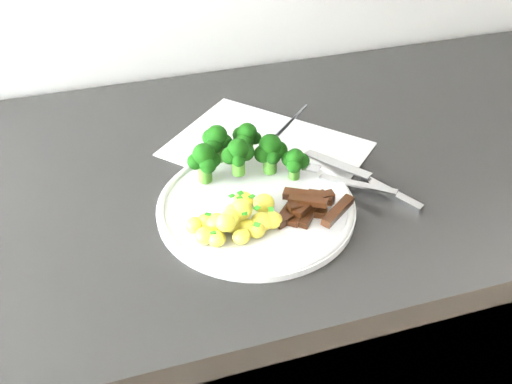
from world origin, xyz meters
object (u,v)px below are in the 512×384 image
Objects in this scene: plate at (256,206)px; beef_strips at (308,206)px; broccoli at (243,150)px; counter at (281,352)px; knife at (376,185)px; recipe_paper at (267,149)px; potatoes at (237,220)px; fork at (341,179)px.

beef_strips is (0.06, -0.03, 0.01)m from plate.
counter is at bearing 15.16° from broccoli.
knife is at bearing -2.39° from plate.
plate is at bearing -113.28° from recipe_paper.
potatoes reaches higher than plate.
plate is 0.17m from knife.
broccoli is (-0.05, -0.06, 0.05)m from recipe_paper.
potatoes reaches higher than knife.
recipe_paper is at bearing 120.91° from counter.
potatoes is at bearing -131.66° from counter.
potatoes is at bearing -133.95° from plate.
fork is (0.16, 0.05, -0.01)m from potatoes.
counter is at bearing 132.31° from knife.
fork is (0.07, -0.12, 0.02)m from recipe_paper.
broccoli is at bearing 153.14° from fork.
recipe_paper reaches higher than counter.
potatoes is 0.10m from beef_strips.
potatoes is 0.95× the size of fork.
fork is (0.12, -0.06, -0.03)m from broccoli.
plate is at bearing -130.68° from counter.
fork is at bearing -60.52° from recipe_paper.
recipe_paper is 2.03× the size of knife.
counter is 0.49m from fork.
potatoes is at bearing -171.57° from knife.
counter is 0.48m from plate.
plate is at bearing -175.62° from fork.
broccoli reaches higher than potatoes.
potatoes is (-0.04, -0.11, -0.02)m from broccoli.
counter is 0.50m from beef_strips.
counter is at bearing 48.34° from potatoes.
potatoes is (-0.11, -0.13, 0.48)m from counter.
beef_strips is at bearing -29.78° from plate.
plate is 0.12m from fork.
potatoes reaches higher than beef_strips.
counter is 0.49m from knife.
knife is (0.04, -0.02, -0.01)m from fork.
knife is at bearing 13.81° from beef_strips.
broccoli is (0.00, 0.07, 0.04)m from plate.
plate reaches higher than recipe_paper.
potatoes is 0.17m from fork.
counter is 20.76× the size of potatoes.
counter is 19.78× the size of fork.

